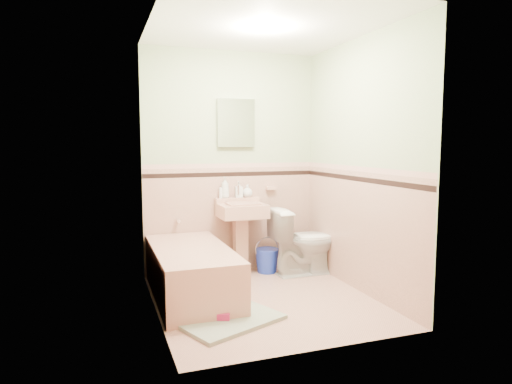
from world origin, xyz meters
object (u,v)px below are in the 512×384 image
object	(u,v)px
medicine_cabinet	(236,123)
soap_bottle_left	(225,187)
bathtub	(191,274)
soap_bottle_mid	(239,189)
soap_bottle_right	(247,191)
bucket	(267,261)
sink	(242,240)
shoe	(222,316)
toilet	(304,241)

from	to	relation	value
medicine_cabinet	soap_bottle_left	size ratio (longest dim) A/B	2.27
bathtub	medicine_cabinet	xyz separation A→B (m)	(0.68, 0.74, 1.47)
soap_bottle_left	soap_bottle_mid	world-z (taller)	soap_bottle_left
soap_bottle_mid	soap_bottle_right	distance (m)	0.11
medicine_cabinet	bucket	distance (m)	1.61
medicine_cabinet	bucket	bearing A→B (deg)	-34.08
bathtub	sink	world-z (taller)	sink
bathtub	sink	bearing A→B (deg)	37.93
medicine_cabinet	shoe	size ratio (longest dim) A/B	3.99
medicine_cabinet	toilet	size ratio (longest dim) A/B	0.72
soap_bottle_mid	toilet	distance (m)	0.94
medicine_cabinet	soap_bottle_mid	world-z (taller)	medicine_cabinet
bucket	bathtub	bearing A→B (deg)	-151.28
soap_bottle_mid	bucket	world-z (taller)	soap_bottle_mid
sink	shoe	distance (m)	1.43
shoe	bathtub	bearing A→B (deg)	119.01
soap_bottle_right	soap_bottle_left	bearing A→B (deg)	180.00
bathtub	soap_bottle_mid	size ratio (longest dim) A/B	8.20
sink	shoe	xyz separation A→B (m)	(-0.58, -1.26, -0.34)
sink	shoe	size ratio (longest dim) A/B	5.92
bucket	soap_bottle_right	bearing A→B (deg)	135.58
medicine_cabinet	shoe	xyz separation A→B (m)	(-0.58, -1.47, -1.64)
shoe	medicine_cabinet	bearing A→B (deg)	89.72
soap_bottle_left	soap_bottle_right	distance (m)	0.27
sink	shoe	bearing A→B (deg)	-114.62
soap_bottle_mid	bathtub	bearing A→B (deg)	-134.59
sink	toilet	xyz separation A→B (m)	(0.66, -0.19, -0.02)
soap_bottle_right	shoe	bearing A→B (deg)	-115.95
soap_bottle_left	bucket	bearing A→B (deg)	-21.29
soap_bottle_left	shoe	world-z (taller)	soap_bottle_left
sink	medicine_cabinet	world-z (taller)	medicine_cabinet
toilet	sink	bearing A→B (deg)	73.21
bathtub	soap_bottle_mid	distance (m)	1.23
sink	toilet	world-z (taller)	sink
shoe	toilet	bearing A→B (deg)	61.95
sink	soap_bottle_left	bearing A→B (deg)	128.66
toilet	bathtub	bearing A→B (deg)	103.43
bathtub	bucket	size ratio (longest dim) A/B	5.53
bucket	shoe	xyz separation A→B (m)	(-0.88, -1.27, -0.08)
soap_bottle_right	bucket	distance (m)	0.83
soap_bottle_mid	soap_bottle_right	size ratio (longest dim) A/B	1.27
soap_bottle_left	bucket	distance (m)	0.97
bathtub	shoe	bearing A→B (deg)	-82.17
sink	bucket	size ratio (longest dim) A/B	2.96
soap_bottle_mid	soap_bottle_right	xyz separation A→B (m)	(0.10, 0.00, -0.02)
soap_bottle_mid	soap_bottle_right	world-z (taller)	soap_bottle_mid
bucket	shoe	bearing A→B (deg)	-124.68
toilet	shoe	size ratio (longest dim) A/B	5.57
bathtub	shoe	size ratio (longest dim) A/B	11.06
bathtub	sink	size ratio (longest dim) A/B	1.87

